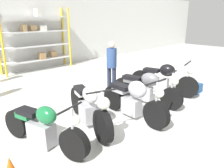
{
  "coord_description": "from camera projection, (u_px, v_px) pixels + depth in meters",
  "views": [
    {
      "loc": [
        -3.69,
        -3.37,
        2.33
      ],
      "look_at": [
        0.0,
        0.4,
        0.7
      ],
      "focal_mm": 35.0,
      "sensor_mm": 36.0,
      "label": 1
    }
  ],
  "objects": [
    {
      "name": "ground_plane",
      "position": [
        123.0,
        114.0,
        5.46
      ],
      "size": [
        30.0,
        30.0,
        0.0
      ],
      "primitive_type": "plane",
      "color": "silver"
    },
    {
      "name": "back_wall",
      "position": [
        15.0,
        30.0,
        9.24
      ],
      "size": [
        30.0,
        0.08,
        3.6
      ],
      "color": "silver",
      "rests_on": "ground_plane"
    },
    {
      "name": "shelving_rack",
      "position": [
        37.0,
        38.0,
        9.63
      ],
      "size": [
        3.15,
        0.63,
        2.74
      ],
      "color": "gold",
      "rests_on": "ground_plane"
    },
    {
      "name": "motorcycle_green",
      "position": [
        43.0,
        128.0,
        3.99
      ],
      "size": [
        0.79,
        2.02,
        0.95
      ],
      "rotation": [
        0.0,
        0.0,
        -1.31
      ],
      "color": "black",
      "rests_on": "ground_plane"
    },
    {
      "name": "motorcycle_white",
      "position": [
        89.0,
        107.0,
        4.74
      ],
      "size": [
        0.91,
        2.13,
        1.04
      ],
      "rotation": [
        0.0,
        0.0,
        -1.88
      ],
      "color": "black",
      "rests_on": "ground_plane"
    },
    {
      "name": "motorcycle_silver",
      "position": [
        133.0,
        100.0,
        5.12
      ],
      "size": [
        0.63,
        2.01,
        1.06
      ],
      "rotation": [
        0.0,
        0.0,
        -1.63
      ],
      "color": "black",
      "rests_on": "ground_plane"
    },
    {
      "name": "motorcycle_grey",
      "position": [
        146.0,
        87.0,
        6.04
      ],
      "size": [
        0.58,
        2.14,
        1.01
      ],
      "rotation": [
        0.0,
        0.0,
        -1.45
      ],
      "color": "black",
      "rests_on": "ground_plane"
    },
    {
      "name": "motorcycle_black",
      "position": [
        163.0,
        79.0,
        6.82
      ],
      "size": [
        0.85,
        2.13,
        1.07
      ],
      "rotation": [
        0.0,
        0.0,
        -1.32
      ],
      "color": "black",
      "rests_on": "ground_plane"
    },
    {
      "name": "person_browsing",
      "position": [
        112.0,
        63.0,
        6.96
      ],
      "size": [
        0.41,
        0.41,
        1.59
      ],
      "rotation": [
        0.0,
        0.0,
        3.47
      ],
      "color": "#1E2338",
      "rests_on": "ground_plane"
    },
    {
      "name": "toolbox",
      "position": [
        196.0,
        88.0,
        6.98
      ],
      "size": [
        0.44,
        0.26,
        0.28
      ],
      "color": "#1E4C8C",
      "rests_on": "ground_plane"
    }
  ]
}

